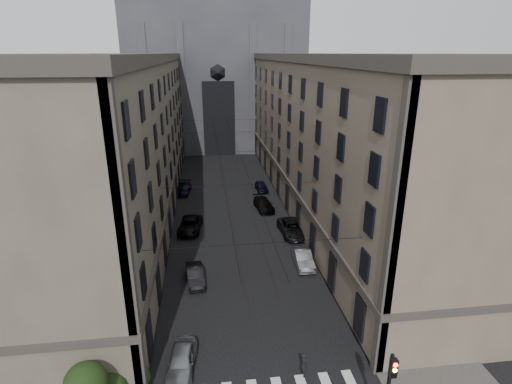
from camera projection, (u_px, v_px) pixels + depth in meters
name	position (u px, v px, depth m)	size (l,w,h in m)	color
sidewalk_left	(148.00, 210.00, 50.70)	(7.00, 80.00, 0.15)	#383533
sidewalk_right	(308.00, 202.00, 53.28)	(7.00, 80.00, 0.15)	#383533
building_left	(115.00, 138.00, 47.29)	(13.60, 60.60, 18.85)	#504A3D
building_right	(334.00, 133.00, 50.59)	(13.60, 60.60, 18.85)	brown
gothic_tower	(215.00, 59.00, 82.62)	(35.00, 23.00, 58.00)	#2D2D33
tram_wires	(229.00, 153.00, 49.28)	(14.00, 60.00, 0.43)	black
car_left_near	(182.00, 361.00, 24.97)	(1.66, 4.12, 1.40)	slate
car_left_midnear	(195.00, 275.00, 34.61)	(1.42, 4.06, 1.34)	black
car_left_midfar	(190.00, 225.00, 44.60)	(2.34, 5.08, 1.41)	black
car_left_far	(183.00, 189.00, 56.66)	(1.89, 4.65, 1.35)	black
car_right_near	(303.00, 258.00, 37.44)	(1.54, 4.41, 1.45)	gray
car_right_midnear	(292.00, 228.00, 43.68)	(2.49, 5.41, 1.50)	black
car_right_midfar	(264.00, 204.00, 50.72)	(1.95, 4.79, 1.39)	black
car_right_far	(261.00, 187.00, 57.63)	(1.54, 3.83, 1.31)	black
pedestrian	(304.00, 364.00, 24.47)	(0.61, 0.40, 1.68)	black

